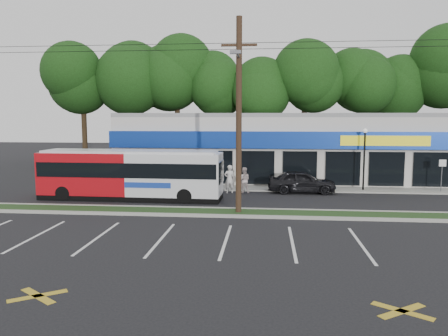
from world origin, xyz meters
The scene contains 14 objects.
ground centered at (0.00, 0.00, 0.00)m, with size 120.00×120.00×0.00m, color black.
grass_strip centered at (0.00, 1.00, 0.06)m, with size 40.00×1.60×0.12m, color #1E3616.
curb_south centered at (0.00, 0.15, 0.07)m, with size 40.00×0.25×0.14m, color #9E9E93.
curb_north centered at (0.00, 1.85, 0.07)m, with size 40.00×0.25×0.14m, color #9E9E93.
sidewalk centered at (5.00, 9.00, 0.05)m, with size 32.00×2.20×0.10m, color #9E9E93.
strip_mall centered at (5.50, 15.91, 2.65)m, with size 25.00×12.55×5.30m.
utility_pole centered at (2.83, 0.93, 5.41)m, with size 50.00×2.77×10.00m.
lamp_post centered at (11.00, 8.80, 2.67)m, with size 0.30×0.30×4.25m.
sign_post centered at (16.00, 8.57, 1.56)m, with size 0.45×0.10×2.23m.
tree_line centered at (4.00, 26.00, 8.42)m, with size 46.76×6.76×11.83m.
metrobus centered at (-3.83, 4.50, 1.59)m, with size 11.23×2.62×3.01m.
car_dark centered at (6.78, 7.76, 0.76)m, with size 1.79×4.45×1.52m, color black.
pedestrian_a centered at (2.00, 7.17, 0.94)m, with size 0.68×0.45×1.88m, color silver.
pedestrian_b centered at (2.95, 7.35, 0.85)m, with size 0.83×0.65×1.70m, color beige.
Camera 1 is at (4.41, -21.29, 5.07)m, focal length 35.00 mm.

